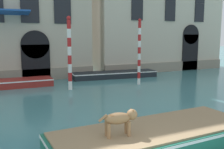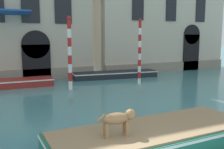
{
  "view_description": "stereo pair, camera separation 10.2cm",
  "coord_description": "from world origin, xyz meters",
  "px_view_note": "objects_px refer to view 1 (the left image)",
  "views": [
    {
      "loc": [
        -3.37,
        -3.39,
        3.4
      ],
      "look_at": [
        2.79,
        9.71,
        1.2
      ],
      "focal_mm": 42.0,
      "sensor_mm": 36.0,
      "label": 1
    },
    {
      "loc": [
        -3.28,
        -3.43,
        3.4
      ],
      "look_at": [
        2.79,
        9.71,
        1.2
      ],
      "focal_mm": 42.0,
      "sensor_mm": 36.0,
      "label": 2
    }
  ],
  "objects_px": {
    "mooring_pole_2": "(139,52)",
    "boat_moored_far": "(115,74)",
    "boat_moored_near_palazzo": "(7,83)",
    "dog_on_deck": "(121,119)",
    "mooring_pole_0": "(70,53)",
    "boat_foreground": "(155,136)"
  },
  "relations": [
    {
      "from": "boat_moored_near_palazzo",
      "to": "boat_foreground",
      "type": "bearing_deg",
      "value": -72.15
    },
    {
      "from": "boat_foreground",
      "to": "mooring_pole_0",
      "type": "distance_m",
      "value": 9.49
    },
    {
      "from": "boat_foreground",
      "to": "dog_on_deck",
      "type": "relative_size",
      "value": 5.83
    },
    {
      "from": "boat_moored_far",
      "to": "mooring_pole_0",
      "type": "height_order",
      "value": "mooring_pole_0"
    },
    {
      "from": "boat_foreground",
      "to": "boat_moored_far",
      "type": "height_order",
      "value": "boat_foreground"
    },
    {
      "from": "dog_on_deck",
      "to": "boat_moored_near_palazzo",
      "type": "xyz_separation_m",
      "value": [
        -2.25,
        11.81,
        -0.83
      ]
    },
    {
      "from": "mooring_pole_2",
      "to": "boat_moored_far",
      "type": "bearing_deg",
      "value": 94.8
    },
    {
      "from": "boat_moored_near_palazzo",
      "to": "boat_moored_far",
      "type": "height_order",
      "value": "boat_moored_near_palazzo"
    },
    {
      "from": "boat_foreground",
      "to": "mooring_pole_0",
      "type": "bearing_deg",
      "value": 88.31
    },
    {
      "from": "boat_moored_near_palazzo",
      "to": "mooring_pole_2",
      "type": "bearing_deg",
      "value": -16.8
    },
    {
      "from": "mooring_pole_2",
      "to": "boat_foreground",
      "type": "bearing_deg",
      "value": -118.17
    },
    {
      "from": "mooring_pole_0",
      "to": "mooring_pole_2",
      "type": "xyz_separation_m",
      "value": [
        4.8,
        -0.3,
        -0.03
      ]
    },
    {
      "from": "dog_on_deck",
      "to": "mooring_pole_2",
      "type": "height_order",
      "value": "mooring_pole_2"
    },
    {
      "from": "dog_on_deck",
      "to": "boat_moored_near_palazzo",
      "type": "relative_size",
      "value": 0.2
    },
    {
      "from": "dog_on_deck",
      "to": "mooring_pole_0",
      "type": "distance_m",
      "value": 9.58
    },
    {
      "from": "boat_moored_near_palazzo",
      "to": "mooring_pole_0",
      "type": "height_order",
      "value": "mooring_pole_0"
    },
    {
      "from": "boat_moored_near_palazzo",
      "to": "boat_moored_far",
      "type": "distance_m",
      "value": 8.08
    },
    {
      "from": "boat_moored_far",
      "to": "mooring_pole_0",
      "type": "relative_size",
      "value": 1.53
    },
    {
      "from": "dog_on_deck",
      "to": "mooring_pole_2",
      "type": "distance_m",
      "value": 11.03
    },
    {
      "from": "boat_moored_far",
      "to": "mooring_pole_2",
      "type": "distance_m",
      "value": 3.85
    },
    {
      "from": "mooring_pole_2",
      "to": "mooring_pole_0",
      "type": "bearing_deg",
      "value": 176.47
    },
    {
      "from": "dog_on_deck",
      "to": "mooring_pole_0",
      "type": "bearing_deg",
      "value": 90.43
    }
  ]
}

